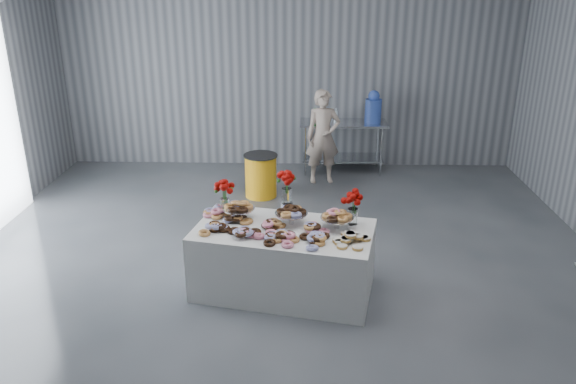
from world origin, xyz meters
The scene contains 16 objects.
ground centered at (0.00, 0.00, 0.00)m, with size 9.00×9.00×0.00m, color #393C41.
room_walls centered at (-0.27, 0.07, 2.64)m, with size 8.04×9.04×4.02m.
display_table centered at (0.07, 0.04, 0.38)m, with size 1.90×1.00×0.75m, color silver.
prep_table centered at (0.95, 4.10, 0.62)m, with size 1.50×0.60×0.90m.
donut_mounds centered at (0.07, -0.01, 0.80)m, with size 1.80×0.80×0.09m, color #C48B47, non-canonical shape.
cake_stand_left centered at (-0.44, 0.29, 0.89)m, with size 0.36×0.36×0.17m.
cake_stand_mid centered at (0.15, 0.17, 0.89)m, with size 0.36×0.36×0.17m.
cake_stand_right centered at (0.64, 0.07, 0.89)m, with size 0.36×0.36×0.17m.
danish_pile centered at (0.77, -0.26, 0.81)m, with size 0.48×0.48×0.11m, color silver, non-canonical shape.
bouquet_left centered at (-0.62, 0.43, 1.05)m, with size 0.26×0.26×0.42m.
bouquet_right centered at (0.81, 0.19, 1.05)m, with size 0.26×0.26×0.42m.
bouquet_center centered at (0.09, 0.39, 1.13)m, with size 0.26×0.26×0.57m.
water_jug centered at (1.45, 4.10, 1.15)m, with size 0.28×0.28×0.55m.
drink_bottles centered at (0.63, 4.00, 1.04)m, with size 0.54×0.08×0.27m, color #268C33, non-canonical shape.
person centered at (0.59, 3.56, 0.78)m, with size 0.57×0.37×1.56m, color #CC8C93.
trash_barrel centered at (-0.40, 2.86, 0.34)m, with size 0.53×0.53×0.68m.
Camera 1 is at (0.28, -5.41, 3.31)m, focal length 35.00 mm.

